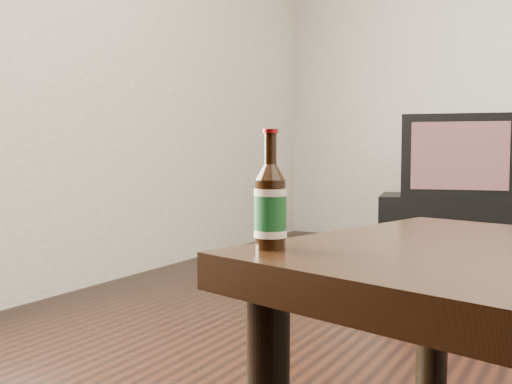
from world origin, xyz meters
The scene contains 3 objects.
tv_stand centered at (-1.07, 2.47, 0.19)m, with size 0.97×0.48×0.39m, color black.
tv centered at (-1.07, 2.47, 0.65)m, with size 0.77×0.58×0.52m.
beer_bottle centered at (-0.84, -0.60, 0.58)m, with size 0.08×0.08×0.22m.
Camera 1 is at (-0.33, -1.56, 0.68)m, focal length 42.00 mm.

